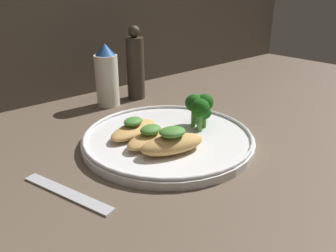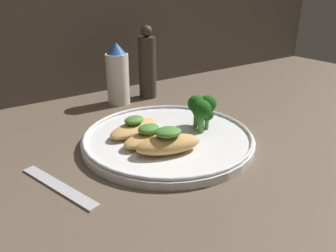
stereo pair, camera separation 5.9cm
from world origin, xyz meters
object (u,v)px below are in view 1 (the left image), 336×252
Objects in this scene: plate at (168,138)px; sauce_bottle at (107,77)px; broccoli_bunch at (199,106)px; pepper_grinder at (135,66)px.

sauce_bottle is at bearing 83.28° from plate.
broccoli_bunch is at bearing -5.50° from plate.
plate is 1.73× the size of pepper_grinder.
broccoli_bunch is 26.62cm from pepper_grinder.
plate is 26.36cm from sauce_bottle.
broccoli_bunch is (7.32, -0.71, 4.71)cm from plate.
broccoli_bunch is 26.56cm from sauce_bottle.
plate is 28.84cm from pepper_grinder.
sauce_bottle reaches higher than broccoli_bunch.
broccoli_bunch is at bearing -98.84° from pepper_grinder.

